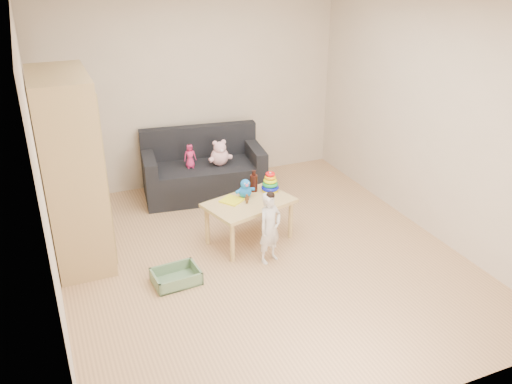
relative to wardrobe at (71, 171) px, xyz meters
name	(u,v)px	position (x,y,z in m)	size (l,w,h in m)	color
room	(261,142)	(1.72, -0.78, 0.33)	(4.50, 4.50, 4.50)	tan
wardrobe	(71,171)	(0.00, 0.00, 0.00)	(0.54, 1.08, 1.95)	tan
sofa	(204,179)	(1.65, 0.95, -0.76)	(1.53, 0.76, 0.43)	black
play_table	(249,221)	(1.75, -0.40, -0.73)	(0.92, 0.58, 0.48)	tan
storage_bin	(176,276)	(0.78, -0.88, -0.91)	(0.44, 0.33, 0.13)	#648762
toddler	(270,229)	(1.78, -0.87, -0.60)	(0.28, 0.19, 0.75)	silver
pink_bear	(220,155)	(1.85, 0.84, -0.40)	(0.25, 0.21, 0.28)	#FFBBCB
doll	(190,156)	(1.47, 0.90, -0.39)	(0.15, 0.10, 0.30)	#E02A6A
ring_stacker	(270,184)	(2.06, -0.24, -0.40)	(0.20, 0.20, 0.23)	yellow
brown_bottle	(254,182)	(1.90, -0.17, -0.39)	(0.08, 0.08, 0.25)	black
blue_plush	(245,188)	(1.74, -0.28, -0.38)	(0.18, 0.14, 0.22)	#1C84FF
wooden_figure	(247,199)	(1.70, -0.44, -0.43)	(0.04, 0.04, 0.11)	brown
yellow_book	(232,200)	(1.58, -0.32, -0.48)	(0.21, 0.21, 0.02)	yellow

